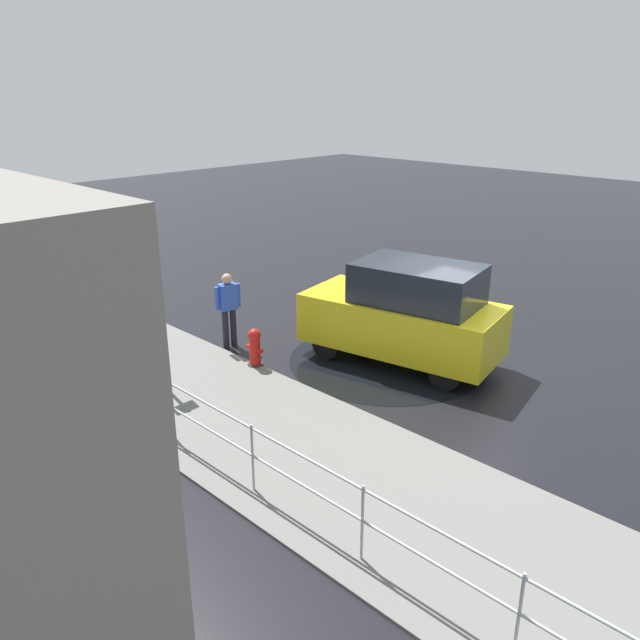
{
  "coord_description": "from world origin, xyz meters",
  "views": [
    {
      "loc": [
        -5.79,
        9.89,
        5.21
      ],
      "look_at": [
        2.21,
        1.59,
        0.9
      ],
      "focal_mm": 35.0,
      "sensor_mm": 36.0,
      "label": 1
    }
  ],
  "objects_px": {
    "fire_hydrant": "(255,348)",
    "pedestrian": "(228,304)",
    "moving_hatchback": "(405,313)",
    "sign_post": "(149,302)"
  },
  "relations": [
    {
      "from": "fire_hydrant",
      "to": "pedestrian",
      "type": "distance_m",
      "value": 1.33
    },
    {
      "from": "moving_hatchback",
      "to": "fire_hydrant",
      "type": "relative_size",
      "value": 5.17
    },
    {
      "from": "pedestrian",
      "to": "fire_hydrant",
      "type": "bearing_deg",
      "value": 165.72
    },
    {
      "from": "fire_hydrant",
      "to": "sign_post",
      "type": "distance_m",
      "value": 2.25
    },
    {
      "from": "pedestrian",
      "to": "sign_post",
      "type": "distance_m",
      "value": 2.15
    },
    {
      "from": "pedestrian",
      "to": "sign_post",
      "type": "relative_size",
      "value": 0.68
    },
    {
      "from": "pedestrian",
      "to": "sign_post",
      "type": "bearing_deg",
      "value": 99.29
    },
    {
      "from": "moving_hatchback",
      "to": "pedestrian",
      "type": "bearing_deg",
      "value": 32.18
    },
    {
      "from": "fire_hydrant",
      "to": "sign_post",
      "type": "height_order",
      "value": "sign_post"
    },
    {
      "from": "moving_hatchback",
      "to": "fire_hydrant",
      "type": "distance_m",
      "value": 3.05
    }
  ]
}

